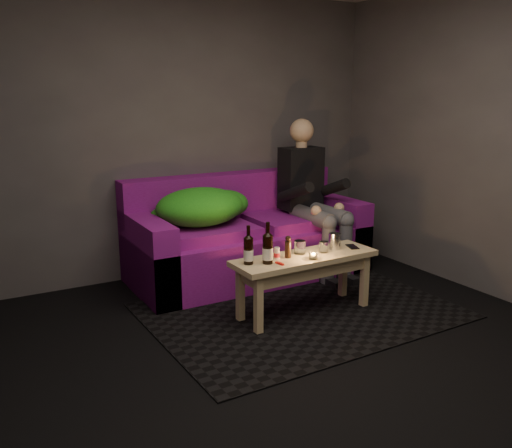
# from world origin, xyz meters

# --- Properties ---
(floor) EXTENTS (4.50, 4.50, 0.00)m
(floor) POSITION_xyz_m (0.00, 0.00, 0.00)
(floor) COLOR black
(floor) RESTS_ON ground
(room) EXTENTS (4.50, 4.50, 4.50)m
(room) POSITION_xyz_m (0.00, 0.47, 1.64)
(room) COLOR silver
(room) RESTS_ON ground
(rug) EXTENTS (2.36, 1.74, 0.01)m
(rug) POSITION_xyz_m (0.39, 0.82, 0.01)
(rug) COLOR black
(rug) RESTS_ON floor
(sofa) EXTENTS (2.16, 0.97, 0.93)m
(sofa) POSITION_xyz_m (0.44, 1.82, 0.34)
(sofa) COLOR #7C1077
(sofa) RESTS_ON floor
(green_blanket) EXTENTS (0.95, 0.65, 0.32)m
(green_blanket) POSITION_xyz_m (0.01, 1.81, 0.70)
(green_blanket) COLOR #1A8818
(green_blanket) RESTS_ON sofa
(person) EXTENTS (0.39, 0.90, 1.45)m
(person) POSITION_xyz_m (1.06, 1.65, 0.75)
(person) COLOR black
(person) RESTS_ON sofa
(coffee_table) EXTENTS (1.17, 0.40, 0.47)m
(coffee_table) POSITION_xyz_m (0.39, 0.77, 0.39)
(coffee_table) COLOR tan
(coffee_table) RESTS_ON rug
(beer_bottle_a) EXTENTS (0.07, 0.07, 0.29)m
(beer_bottle_a) POSITION_xyz_m (-0.09, 0.79, 0.58)
(beer_bottle_a) COLOR black
(beer_bottle_a) RESTS_ON coffee_table
(beer_bottle_b) EXTENTS (0.08, 0.08, 0.31)m
(beer_bottle_b) POSITION_xyz_m (0.04, 0.74, 0.59)
(beer_bottle_b) COLOR black
(beer_bottle_b) RESTS_ON coffee_table
(salt_shaker) EXTENTS (0.06, 0.06, 0.09)m
(salt_shaker) POSITION_xyz_m (0.15, 0.80, 0.52)
(salt_shaker) COLOR silver
(salt_shaker) RESTS_ON coffee_table
(pepper_mill) EXTENTS (0.05, 0.05, 0.13)m
(pepper_mill) POSITION_xyz_m (0.24, 0.79, 0.54)
(pepper_mill) COLOR black
(pepper_mill) RESTS_ON coffee_table
(tumbler_back) EXTENTS (0.11, 0.11, 0.10)m
(tumbler_back) POSITION_xyz_m (0.38, 0.83, 0.53)
(tumbler_back) COLOR white
(tumbler_back) RESTS_ON coffee_table
(tealight) EXTENTS (0.06, 0.06, 0.05)m
(tealight) POSITION_xyz_m (0.39, 0.66, 0.50)
(tealight) COLOR white
(tealight) RESTS_ON coffee_table
(tumbler_front) EXTENTS (0.09, 0.09, 0.09)m
(tumbler_front) POSITION_xyz_m (0.56, 0.77, 0.52)
(tumbler_front) COLOR white
(tumbler_front) RESTS_ON coffee_table
(steel_cup) EXTENTS (0.11, 0.11, 0.13)m
(steel_cup) POSITION_xyz_m (0.69, 0.80, 0.54)
(steel_cup) COLOR #B5B8BD
(steel_cup) RESTS_ON coffee_table
(smartphone) EXTENTS (0.11, 0.15, 0.01)m
(smartphone) POSITION_xyz_m (0.85, 0.77, 0.48)
(smartphone) COLOR black
(smartphone) RESTS_ON coffee_table
(red_lighter) EXTENTS (0.03, 0.08, 0.01)m
(red_lighter) POSITION_xyz_m (0.10, 0.68, 0.48)
(red_lighter) COLOR #B50E0B
(red_lighter) RESTS_ON coffee_table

